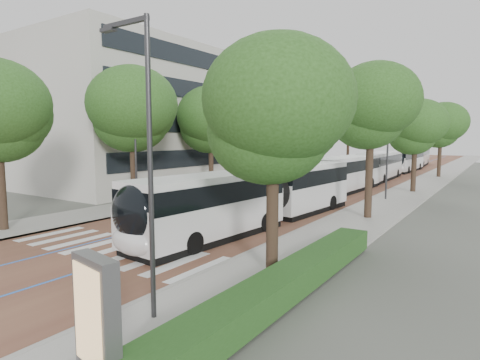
{
  "coord_description": "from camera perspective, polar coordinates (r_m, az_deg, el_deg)",
  "views": [
    {
      "loc": [
        14.6,
        -10.43,
        5.03
      ],
      "look_at": [
        1.15,
        9.72,
        2.4
      ],
      "focal_mm": 30.0,
      "sensor_mm": 36.0,
      "label": 1
    }
  ],
  "objects": [
    {
      "name": "ground",
      "position": [
        18.63,
        -20.24,
        -9.86
      ],
      "size": [
        160.0,
        160.0,
        0.0
      ],
      "primitive_type": "plane",
      "color": "#51544C",
      "rests_on": "ground"
    },
    {
      "name": "road",
      "position": [
        52.74,
        17.49,
        0.45
      ],
      "size": [
        11.0,
        140.0,
        0.02
      ],
      "primitive_type": "cube",
      "color": "brown",
      "rests_on": "ground"
    },
    {
      "name": "sidewalk_left",
      "position": [
        55.28,
        10.02,
        0.95
      ],
      "size": [
        4.0,
        140.0,
        0.12
      ],
      "primitive_type": "cube",
      "color": "gray",
      "rests_on": "ground"
    },
    {
      "name": "sidewalk_right",
      "position": [
        51.17,
        25.58,
        0.02
      ],
      "size": [
        4.0,
        140.0,
        0.12
      ],
      "primitive_type": "cube",
      "color": "gray",
      "rests_on": "ground"
    },
    {
      "name": "kerb_left",
      "position": [
        54.55,
        11.85,
        0.84
      ],
      "size": [
        0.2,
        140.0,
        0.14
      ],
      "primitive_type": "cube",
      "color": "gray",
      "rests_on": "ground"
    },
    {
      "name": "kerb_right",
      "position": [
        51.47,
        23.49,
        0.14
      ],
      "size": [
        0.2,
        140.0,
        0.14
      ],
      "primitive_type": "cube",
      "color": "gray",
      "rests_on": "ground"
    },
    {
      "name": "zebra_crossing",
      "position": [
        19.05,
        -17.43,
        -9.33
      ],
      "size": [
        10.55,
        3.6,
        0.01
      ],
      "color": "silver",
      "rests_on": "ground"
    },
    {
      "name": "lane_line_left",
      "position": [
        53.2,
        15.84,
        0.57
      ],
      "size": [
        0.12,
        126.0,
        0.01
      ],
      "primitive_type": "cube",
      "color": "blue",
      "rests_on": "road"
    },
    {
      "name": "lane_line_right",
      "position": [
        52.32,
        19.18,
        0.37
      ],
      "size": [
        0.12,
        126.0,
        0.01
      ],
      "primitive_type": "cube",
      "color": "blue",
      "rests_on": "road"
    },
    {
      "name": "office_building",
      "position": [
        51.4,
        -7.92,
        8.34
      ],
      "size": [
        18.11,
        40.0,
        14.0
      ],
      "color": "#A09D94",
      "rests_on": "ground"
    },
    {
      "name": "hedge",
      "position": [
        12.62,
        5.72,
        -14.77
      ],
      "size": [
        1.2,
        14.0,
        0.8
      ],
      "primitive_type": "cube",
      "color": "#204819",
      "rests_on": "sidewalk_right"
    },
    {
      "name": "streetlight_near",
      "position": [
        10.9,
        -13.37,
        4.91
      ],
      "size": [
        1.82,
        0.2,
        8.0
      ],
      "color": "#323235",
      "rests_on": "sidewalk_right"
    },
    {
      "name": "streetlight_far",
      "position": [
        33.4,
        19.99,
        5.47
      ],
      "size": [
        1.82,
        0.2,
        8.0
      ],
      "color": "#323235",
      "rests_on": "sidewalk_right"
    },
    {
      "name": "lamp_post_left",
      "position": [
        27.73,
        -14.63,
        4.12
      ],
      "size": [
        0.14,
        0.14,
        8.0
      ],
      "primitive_type": "cylinder",
      "color": "#323235",
      "rests_on": "sidewalk_left"
    },
    {
      "name": "trees_left",
      "position": [
        42.38,
        2.29,
        8.59
      ],
      "size": [
        6.26,
        60.67,
        10.22
      ],
      "color": "black",
      "rests_on": "ground"
    },
    {
      "name": "trees_right",
      "position": [
        34.33,
        22.31,
        7.41
      ],
      "size": [
        5.65,
        47.45,
        8.81
      ],
      "color": "black",
      "rests_on": "ground"
    },
    {
      "name": "lead_bus",
      "position": [
        22.52,
        2.3,
        -2.5
      ],
      "size": [
        3.97,
        18.54,
        3.2
      ],
      "rotation": [
        0.0,
        0.0,
        -0.08
      ],
      "color": "black",
      "rests_on": "ground"
    },
    {
      "name": "bus_queued_0",
      "position": [
        37.4,
        14.54,
        0.78
      ],
      "size": [
        2.98,
        12.48,
        3.2
      ],
      "rotation": [
        0.0,
        0.0,
        -0.04
      ],
      "color": "silver",
      "rests_on": "ground"
    },
    {
      "name": "bus_queued_1",
      "position": [
        49.31,
        19.26,
        1.89
      ],
      "size": [
        2.85,
        12.46,
        3.2
      ],
      "rotation": [
        0.0,
        0.0,
        0.03
      ],
      "color": "silver",
      "rests_on": "ground"
    },
    {
      "name": "bus_queued_2",
      "position": [
        62.69,
        22.43,
        2.62
      ],
      "size": [
        2.8,
        12.45,
        3.2
      ],
      "rotation": [
        0.0,
        0.0,
        -0.02
      ],
      "color": "silver",
      "rests_on": "ground"
    },
    {
      "name": "bus_queued_3",
      "position": [
        75.81,
        23.99,
        3.09
      ],
      "size": [
        3.32,
        12.53,
        3.2
      ],
      "rotation": [
        0.0,
        0.0,
        0.07
      ],
      "color": "silver",
      "rests_on": "ground"
    },
    {
      "name": "ad_panel",
      "position": [
        8.63,
        -19.71,
        -18.24
      ],
      "size": [
        1.32,
        0.59,
        2.65
      ],
      "rotation": [
        0.0,
        0.0,
        -0.18
      ],
      "color": "#59595B",
      "rests_on": "sidewalk_right"
    }
  ]
}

